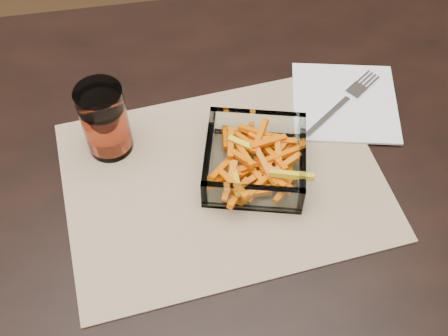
{
  "coord_description": "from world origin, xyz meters",
  "views": [
    {
      "loc": [
        -0.05,
        -0.41,
        1.42
      ],
      "look_at": [
        0.03,
        0.03,
        0.78
      ],
      "focal_mm": 45.0,
      "sensor_mm": 36.0,
      "label": 1
    }
  ],
  "objects": [
    {
      "name": "dining_table",
      "position": [
        0.0,
        0.0,
        0.66
      ],
      "size": [
        1.6,
        0.9,
        0.75
      ],
      "color": "black",
      "rests_on": "ground"
    },
    {
      "name": "placemat",
      "position": [
        0.03,
        0.03,
        0.75
      ],
      "size": [
        0.48,
        0.37,
        0.0
      ],
      "primitive_type": "cube",
      "rotation": [
        0.0,
        0.0,
        0.1
      ],
      "color": "tan",
      "rests_on": "dining_table"
    },
    {
      "name": "glass_bowl",
      "position": [
        0.07,
        0.04,
        0.78
      ],
      "size": [
        0.17,
        0.17,
        0.05
      ],
      "rotation": [
        0.0,
        0.0,
        -0.25
      ],
      "color": "white",
      "rests_on": "placemat"
    },
    {
      "name": "tumbler",
      "position": [
        -0.13,
        0.12,
        0.81
      ],
      "size": [
        0.07,
        0.07,
        0.12
      ],
      "color": "white",
      "rests_on": "placemat"
    },
    {
      "name": "napkin",
      "position": [
        0.24,
        0.14,
        0.76
      ],
      "size": [
        0.19,
        0.19,
        0.0
      ],
      "primitive_type": "cube",
      "rotation": [
        0.0,
        0.0,
        -0.22
      ],
      "color": "white",
      "rests_on": "placemat"
    },
    {
      "name": "fork",
      "position": [
        0.24,
        0.14,
        0.76
      ],
      "size": [
        0.15,
        0.12,
        0.0
      ],
      "rotation": [
        0.0,
        0.0,
        -0.92
      ],
      "color": "silver",
      "rests_on": "napkin"
    }
  ]
}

